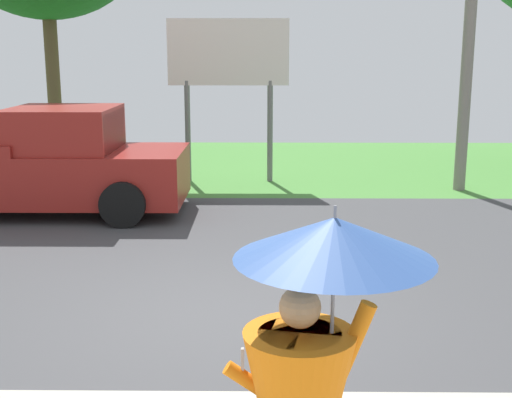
{
  "coord_description": "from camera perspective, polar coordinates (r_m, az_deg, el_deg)",
  "views": [
    {
      "loc": [
        0.36,
        -7.05,
        2.9
      ],
      "look_at": [
        0.28,
        1.0,
        1.1
      ],
      "focal_mm": 47.72,
      "sensor_mm": 36.0,
      "label": 1
    }
  ],
  "objects": [
    {
      "name": "pickup_truck",
      "position": [
        12.67,
        -17.7,
        2.78
      ],
      "size": [
        5.2,
        2.28,
        1.88
      ],
      "rotation": [
        0.0,
        0.0,
        -0.08
      ],
      "color": "maroon",
      "rests_on": "ground_plane"
    },
    {
      "name": "ground_plane",
      "position": [
        10.43,
        -1.42,
        -3.83
      ],
      "size": [
        40.0,
        22.0,
        0.2
      ],
      "color": "#424244"
    },
    {
      "name": "roadside_billboard",
      "position": [
        14.85,
        -2.34,
        11.23
      ],
      "size": [
        2.6,
        0.12,
        3.5
      ],
      "color": "slate",
      "rests_on": "ground_plane"
    },
    {
      "name": "monk_pedestrian",
      "position": [
        3.76,
        4.26,
        -15.79
      ],
      "size": [
        1.09,
        1.03,
        2.13
      ],
      "rotation": [
        0.0,
        0.0,
        0.29
      ],
      "color": "orange",
      "rests_on": "ground_plane"
    }
  ]
}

